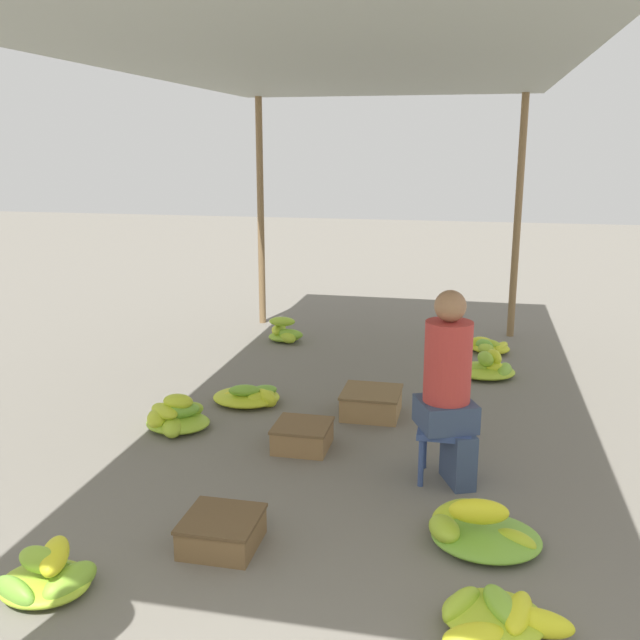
# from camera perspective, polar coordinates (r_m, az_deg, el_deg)

# --- Properties ---
(canopy_post_back_left) EXTENTS (0.08, 0.08, 2.68)m
(canopy_post_back_left) POSITION_cam_1_polar(r_m,az_deg,el_deg) (8.61, -4.77, 8.48)
(canopy_post_back_left) COLOR olive
(canopy_post_back_left) RESTS_ON ground
(canopy_post_back_right) EXTENTS (0.08, 0.08, 2.68)m
(canopy_post_back_right) POSITION_cam_1_polar(r_m,az_deg,el_deg) (8.25, 15.53, 7.80)
(canopy_post_back_right) COLOR olive
(canopy_post_back_right) RESTS_ON ground
(canopy_tarp) EXTENTS (3.36, 7.24, 0.04)m
(canopy_tarp) POSITION_cam_1_polar(r_m,az_deg,el_deg) (4.92, 0.10, 20.43)
(canopy_tarp) COLOR #9EA399
(canopy_tarp) RESTS_ON canopy_post_front_left
(stool) EXTENTS (0.34, 0.34, 0.36)m
(stool) POSITION_cam_1_polar(r_m,az_deg,el_deg) (4.74, 9.93, -9.18)
(stool) COLOR #384C84
(stool) RESTS_ON ground
(vendor_seated) EXTENTS (0.45, 0.45, 1.26)m
(vendor_seated) POSITION_cam_1_polar(r_m,az_deg,el_deg) (4.61, 10.31, -5.17)
(vendor_seated) COLOR #384766
(vendor_seated) RESTS_ON ground
(banana_pile_left_0) EXTENTS (0.48, 0.42, 0.26)m
(banana_pile_left_0) POSITION_cam_1_polar(r_m,az_deg,el_deg) (3.91, -20.94, -18.70)
(banana_pile_left_0) COLOR #86BA34
(banana_pile_left_0) RESTS_ON ground
(banana_pile_left_1) EXTENTS (0.57, 0.59, 0.27)m
(banana_pile_left_1) POSITION_cam_1_polar(r_m,az_deg,el_deg) (5.65, -11.60, -7.64)
(banana_pile_left_1) COLOR #96C031
(banana_pile_left_1) RESTS_ON ground
(banana_pile_left_2) EXTENTS (0.61, 0.50, 0.19)m
(banana_pile_left_2) POSITION_cam_1_polar(r_m,az_deg,el_deg) (6.09, -5.63, -6.10)
(banana_pile_left_2) COLOR #7BB636
(banana_pile_left_2) RESTS_ON ground
(banana_pile_left_3) EXTENTS (0.44, 0.45, 0.28)m
(banana_pile_left_3) POSITION_cam_1_polar(r_m,az_deg,el_deg) (7.94, -2.91, -1.01)
(banana_pile_left_3) COLOR #9BC230
(banana_pile_left_3) RESTS_ON ground
(banana_pile_right_0) EXTENTS (0.59, 0.51, 0.25)m
(banana_pile_right_0) POSITION_cam_1_polar(r_m,az_deg,el_deg) (6.94, 13.25, -3.79)
(banana_pile_right_0) COLOR #82B835
(banana_pile_right_0) RESTS_ON ground
(banana_pile_right_1) EXTENTS (0.64, 0.62, 0.30)m
(banana_pile_right_1) POSITION_cam_1_polar(r_m,az_deg,el_deg) (4.16, 12.55, -16.09)
(banana_pile_right_1) COLOR #B7CE2B
(banana_pile_right_1) RESTS_ON ground
(banana_pile_right_2) EXTENTS (0.52, 0.50, 0.16)m
(banana_pile_right_2) POSITION_cam_1_polar(r_m,az_deg,el_deg) (7.72, 13.26, -2.06)
(banana_pile_right_2) COLOR #CED727
(banana_pile_right_2) RESTS_ON ground
(banana_pile_right_3) EXTENTS (0.62, 0.50, 0.16)m
(banana_pile_right_3) POSITION_cam_1_polar(r_m,az_deg,el_deg) (3.56, 13.95, -22.05)
(banana_pile_right_3) COLOR yellow
(banana_pile_right_3) RESTS_ON ground
(crate_near) EXTENTS (0.40, 0.40, 0.18)m
(crate_near) POSITION_cam_1_polar(r_m,az_deg,el_deg) (5.20, -1.42, -9.25)
(crate_near) COLOR olive
(crate_near) RESTS_ON ground
(crate_mid) EXTENTS (0.47, 0.47, 0.21)m
(crate_mid) POSITION_cam_1_polar(r_m,az_deg,el_deg) (5.82, 4.13, -6.62)
(crate_mid) COLOR #9E7A4C
(crate_mid) RESTS_ON ground
(crate_far) EXTENTS (0.41, 0.41, 0.18)m
(crate_far) POSITION_cam_1_polar(r_m,az_deg,el_deg) (4.07, -7.86, -16.41)
(crate_far) COLOR brown
(crate_far) RESTS_ON ground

